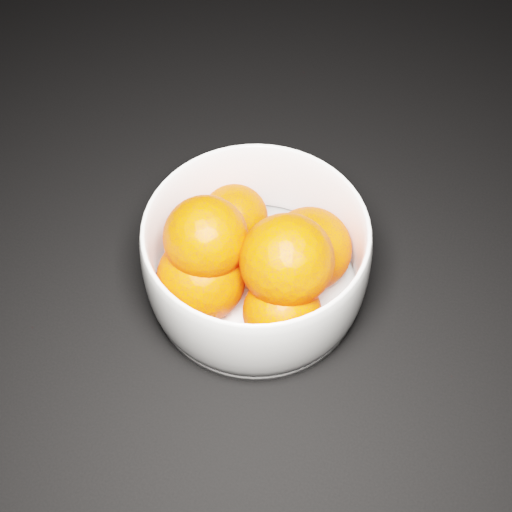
# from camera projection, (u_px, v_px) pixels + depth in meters

# --- Properties ---
(bowl) EXTENTS (0.20, 0.20, 0.10)m
(bowl) POSITION_uv_depth(u_px,v_px,m) (256.00, 259.00, 0.63)
(bowl) COLOR white
(bowl) RESTS_ON ground
(orange_pile) EXTENTS (0.16, 0.15, 0.12)m
(orange_pile) POSITION_uv_depth(u_px,v_px,m) (254.00, 260.00, 0.62)
(orange_pile) COLOR #FF3800
(orange_pile) RESTS_ON bowl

